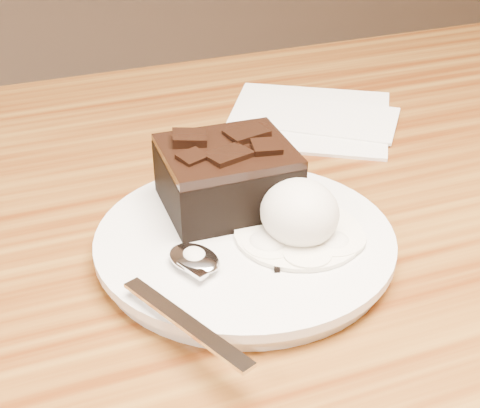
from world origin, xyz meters
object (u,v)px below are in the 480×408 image
object	(u,v)px
brownie	(227,180)
spoon	(194,261)
plate	(245,245)
ice_cream_scoop	(300,213)
napkin	(309,117)

from	to	relation	value
brownie	spoon	xyz separation A→B (m)	(-0.05, -0.07, -0.02)
plate	ice_cream_scoop	bearing A→B (deg)	-22.36
plate	napkin	xyz separation A→B (m)	(0.15, 0.21, -0.01)
plate	brownie	xyz separation A→B (m)	(0.00, 0.05, 0.03)
napkin	ice_cream_scoop	bearing A→B (deg)	-117.87
napkin	plate	bearing A→B (deg)	-126.76
brownie	napkin	xyz separation A→B (m)	(0.15, 0.16, -0.04)
plate	ice_cream_scoop	xyz separation A→B (m)	(0.04, -0.02, 0.03)
brownie	ice_cream_scoop	size ratio (longest dim) A/B	1.59
plate	brownie	bearing A→B (deg)	86.23
spoon	ice_cream_scoop	bearing A→B (deg)	-16.56
plate	napkin	world-z (taller)	plate
brownie	ice_cream_scoop	bearing A→B (deg)	-60.60
plate	spoon	bearing A→B (deg)	-153.11
plate	napkin	distance (m)	0.26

